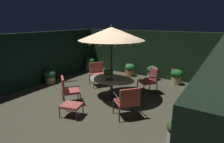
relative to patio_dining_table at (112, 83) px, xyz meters
name	(u,v)px	position (x,y,z in m)	size (l,w,h in m)	color
ground_plane	(102,100)	(-0.17, -0.38, -0.57)	(7.24, 7.85, 0.02)	#474533
hedge_backdrop_rear	(145,53)	(-0.17, 3.40, 0.56)	(7.24, 0.30, 2.24)	black
hedge_backdrop_left	(36,59)	(-3.64, -0.38, 0.56)	(0.30, 7.85, 2.24)	black
hedge_backdrop_right	(219,89)	(3.30, -0.38, 0.56)	(0.30, 7.85, 2.24)	black
patio_dining_table	(112,83)	(0.00, 0.00, 0.00)	(1.68, 1.23, 0.72)	#312B33
patio_umbrella	(111,34)	(0.00, 0.00, 1.72)	(2.23, 2.23, 2.58)	#322B2C
centerpiece_planter	(108,73)	(-0.02, -0.16, 0.40)	(0.35, 0.35, 0.43)	#88634A
patio_chair_north	(68,88)	(-0.96, -1.18, -0.03)	(0.82, 0.81, 0.93)	#2C2D33
patio_chair_northeast	(128,100)	(1.17, -0.98, -0.02)	(0.85, 0.86, 0.93)	#2F2F34
patio_chair_east	(150,79)	(0.98, 1.17, 0.00)	(0.80, 0.80, 0.98)	#2C2B2D
patio_chair_southeast	(98,72)	(-1.26, 0.87, 0.00)	(0.86, 0.87, 0.96)	#31302F
ottoman_footrest	(71,106)	(-0.25, -1.78, -0.23)	(0.66, 0.57, 0.38)	#2B2B2C
potted_plant_left_near	(90,64)	(-3.17, 2.71, -0.21)	(0.54, 0.54, 0.70)	#826C53
potted_plant_right_far	(50,76)	(-3.18, -0.10, -0.23)	(0.52, 0.52, 0.61)	tan
potted_plant_back_center	(184,113)	(2.61, -0.59, -0.18)	(0.52, 0.52, 0.70)	tan
potted_plant_right_near	(204,80)	(2.69, 2.97, -0.24)	(0.42, 0.42, 0.65)	#A5643E
potted_plant_front_corner	(175,131)	(2.61, -1.46, -0.25)	(0.38, 0.38, 0.56)	beige
potted_plant_left_far	(152,72)	(0.46, 2.85, -0.20)	(0.53, 0.52, 0.67)	tan
potted_plant_back_left	(176,76)	(1.60, 2.76, -0.19)	(0.51, 0.51, 0.67)	tan
potted_plant_back_right	(130,69)	(-0.72, 2.85, -0.24)	(0.48, 0.48, 0.62)	#AE6B3E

